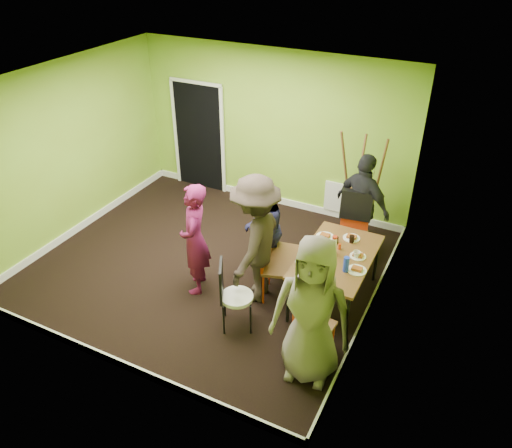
{
  "coord_description": "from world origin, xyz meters",
  "views": [
    {
      "loc": [
        3.42,
        -5.23,
        4.55
      ],
      "look_at": [
        0.8,
        0.0,
        0.95
      ],
      "focal_mm": 35.0,
      "sensor_mm": 36.0,
      "label": 1
    }
  ],
  "objects_px": {
    "orange_bottle": "(340,246)",
    "person_left_far": "(263,230)",
    "chair_back_end": "(355,213)",
    "thermos": "(334,246)",
    "person_left_near": "(255,240)",
    "person_standing": "(195,240)",
    "person_back_end": "(362,206)",
    "dining_table": "(337,259)",
    "blue_bottle": "(346,264)",
    "chair_bentwood": "(231,292)",
    "chair_front_end": "(312,324)",
    "easel": "(360,188)",
    "person_front_end": "(312,311)",
    "chair_left_far": "(279,245)",
    "chair_left_near": "(272,261)"
  },
  "relations": [
    {
      "from": "easel",
      "to": "person_front_end",
      "type": "distance_m",
      "value": 3.06
    },
    {
      "from": "chair_back_end",
      "to": "thermos",
      "type": "height_order",
      "value": "chair_back_end"
    },
    {
      "from": "blue_bottle",
      "to": "person_left_near",
      "type": "distance_m",
      "value": 1.22
    },
    {
      "from": "blue_bottle",
      "to": "orange_bottle",
      "type": "relative_size",
      "value": 2.52
    },
    {
      "from": "chair_left_near",
      "to": "thermos",
      "type": "distance_m",
      "value": 0.85
    },
    {
      "from": "orange_bottle",
      "to": "person_left_near",
      "type": "bearing_deg",
      "value": -150.81
    },
    {
      "from": "easel",
      "to": "orange_bottle",
      "type": "height_order",
      "value": "easel"
    },
    {
      "from": "blue_bottle",
      "to": "person_left_near",
      "type": "xyz_separation_m",
      "value": [
        -1.21,
        -0.12,
        0.07
      ]
    },
    {
      "from": "person_standing",
      "to": "person_left_far",
      "type": "xyz_separation_m",
      "value": [
        0.67,
        0.74,
        -0.08
      ]
    },
    {
      "from": "chair_left_far",
      "to": "chair_front_end",
      "type": "distance_m",
      "value": 1.63
    },
    {
      "from": "chair_back_end",
      "to": "chair_front_end",
      "type": "height_order",
      "value": "chair_back_end"
    },
    {
      "from": "chair_front_end",
      "to": "person_standing",
      "type": "xyz_separation_m",
      "value": [
        -1.94,
        0.57,
        0.26
      ]
    },
    {
      "from": "chair_back_end",
      "to": "orange_bottle",
      "type": "distance_m",
      "value": 0.95
    },
    {
      "from": "chair_left_near",
      "to": "chair_bentwood",
      "type": "distance_m",
      "value": 0.8
    },
    {
      "from": "chair_left_near",
      "to": "person_left_near",
      "type": "relative_size",
      "value": 0.57
    },
    {
      "from": "chair_left_near",
      "to": "orange_bottle",
      "type": "height_order",
      "value": "chair_left_near"
    },
    {
      "from": "chair_back_end",
      "to": "thermos",
      "type": "distance_m",
      "value": 1.1
    },
    {
      "from": "person_left_far",
      "to": "chair_left_near",
      "type": "bearing_deg",
      "value": 21.28
    },
    {
      "from": "chair_back_end",
      "to": "person_left_far",
      "type": "distance_m",
      "value": 1.44
    },
    {
      "from": "person_back_end",
      "to": "person_front_end",
      "type": "bearing_deg",
      "value": 119.24
    },
    {
      "from": "easel",
      "to": "person_front_end",
      "type": "xyz_separation_m",
      "value": [
        0.37,
        -3.04,
        0.01
      ]
    },
    {
      "from": "orange_bottle",
      "to": "person_left_far",
      "type": "xyz_separation_m",
      "value": [
        -1.14,
        -0.02,
        -0.05
      ]
    },
    {
      "from": "chair_left_near",
      "to": "person_front_end",
      "type": "relative_size",
      "value": 0.57
    },
    {
      "from": "chair_bentwood",
      "to": "person_left_near",
      "type": "bearing_deg",
      "value": 152.12
    },
    {
      "from": "dining_table",
      "to": "thermos",
      "type": "bearing_deg",
      "value": 167.43
    },
    {
      "from": "orange_bottle",
      "to": "person_left_near",
      "type": "relative_size",
      "value": 0.04
    },
    {
      "from": "chair_back_end",
      "to": "thermos",
      "type": "xyz_separation_m",
      "value": [
        0.03,
        -1.09,
        0.08
      ]
    },
    {
      "from": "chair_back_end",
      "to": "chair_front_end",
      "type": "relative_size",
      "value": 1.13
    },
    {
      "from": "chair_bentwood",
      "to": "chair_front_end",
      "type": "bearing_deg",
      "value": 56.75
    },
    {
      "from": "chair_bentwood",
      "to": "person_back_end",
      "type": "height_order",
      "value": "person_back_end"
    },
    {
      "from": "chair_back_end",
      "to": "chair_bentwood",
      "type": "height_order",
      "value": "chair_back_end"
    },
    {
      "from": "chair_bentwood",
      "to": "thermos",
      "type": "xyz_separation_m",
      "value": [
        0.95,
        1.07,
        0.34
      ]
    },
    {
      "from": "person_left_near",
      "to": "blue_bottle",
      "type": "bearing_deg",
      "value": 90.26
    },
    {
      "from": "person_left_far",
      "to": "chair_front_end",
      "type": "bearing_deg",
      "value": 25.97
    },
    {
      "from": "chair_left_far",
      "to": "orange_bottle",
      "type": "xyz_separation_m",
      "value": [
        0.87,
        0.04,
        0.22
      ]
    },
    {
      "from": "person_left_far",
      "to": "person_back_end",
      "type": "height_order",
      "value": "person_back_end"
    },
    {
      "from": "chair_left_far",
      "to": "chair_left_near",
      "type": "bearing_deg",
      "value": 1.29
    },
    {
      "from": "chair_left_far",
      "to": "dining_table",
      "type": "bearing_deg",
      "value": 72.42
    },
    {
      "from": "chair_left_near",
      "to": "thermos",
      "type": "height_order",
      "value": "chair_left_near"
    },
    {
      "from": "thermos",
      "to": "orange_bottle",
      "type": "bearing_deg",
      "value": 75.53
    },
    {
      "from": "person_back_end",
      "to": "dining_table",
      "type": "bearing_deg",
      "value": 116.76
    },
    {
      "from": "chair_bentwood",
      "to": "orange_bottle",
      "type": "distance_m",
      "value": 1.59
    },
    {
      "from": "orange_bottle",
      "to": "person_front_end",
      "type": "xyz_separation_m",
      "value": [
        0.18,
        -1.52,
        0.13
      ]
    },
    {
      "from": "orange_bottle",
      "to": "person_left_near",
      "type": "xyz_separation_m",
      "value": [
        -0.99,
        -0.55,
        0.13
      ]
    },
    {
      "from": "chair_front_end",
      "to": "chair_bentwood",
      "type": "distance_m",
      "value": 1.13
    },
    {
      "from": "easel",
      "to": "person_left_far",
      "type": "distance_m",
      "value": 1.81
    },
    {
      "from": "orange_bottle",
      "to": "person_standing",
      "type": "bearing_deg",
      "value": -157.16
    },
    {
      "from": "chair_left_near",
      "to": "chair_front_end",
      "type": "xyz_separation_m",
      "value": [
        0.92,
        -0.88,
        -0.04
      ]
    },
    {
      "from": "chair_back_end",
      "to": "chair_front_end",
      "type": "xyz_separation_m",
      "value": [
        0.2,
        -2.28,
        -0.24
      ]
    },
    {
      "from": "thermos",
      "to": "chair_left_far",
      "type": "bearing_deg",
      "value": 173.05
    }
  ]
}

